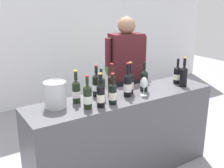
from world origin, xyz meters
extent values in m
cube|color=white|center=(0.00, 2.60, 1.40)|extent=(8.00, 0.10, 2.80)
cube|color=#4C4C51|center=(0.00, 0.00, 0.46)|extent=(2.06, 0.52, 0.92)
cylinder|color=black|center=(-0.50, 0.08, 1.01)|extent=(0.08, 0.08, 0.19)
cone|color=black|center=(-0.50, 0.08, 1.13)|extent=(0.08, 0.08, 0.03)
cylinder|color=black|center=(-0.50, 0.08, 1.18)|extent=(0.03, 0.03, 0.08)
cylinder|color=#B79333|center=(-0.50, 0.08, 1.23)|extent=(0.04, 0.04, 0.01)
cylinder|color=silver|center=(-0.50, 0.08, 1.00)|extent=(0.08, 0.08, 0.06)
cylinder|color=black|center=(0.77, 0.02, 1.01)|extent=(0.08, 0.08, 0.18)
cone|color=black|center=(0.77, 0.02, 1.11)|extent=(0.08, 0.08, 0.03)
cylinder|color=black|center=(0.77, 0.02, 1.16)|extent=(0.03, 0.03, 0.08)
cylinder|color=#333338|center=(0.77, 0.02, 1.21)|extent=(0.03, 0.03, 0.01)
cylinder|color=silver|center=(0.77, 0.02, 1.00)|extent=(0.08, 0.08, 0.06)
cylinder|color=black|center=(0.09, 0.03, 1.02)|extent=(0.07, 0.07, 0.20)
cone|color=black|center=(0.09, 0.03, 1.13)|extent=(0.07, 0.07, 0.04)
cylinder|color=black|center=(0.09, 0.03, 1.20)|extent=(0.03, 0.03, 0.09)
cylinder|color=#B79333|center=(0.09, 0.03, 1.25)|extent=(0.03, 0.03, 0.01)
cylinder|color=silver|center=(0.09, 0.03, 1.01)|extent=(0.08, 0.08, 0.08)
cylinder|color=black|center=(-0.25, 0.04, 1.02)|extent=(0.07, 0.07, 0.20)
cone|color=black|center=(-0.25, 0.04, 1.13)|extent=(0.07, 0.07, 0.03)
cylinder|color=black|center=(-0.25, 0.04, 1.18)|extent=(0.03, 0.03, 0.07)
cylinder|color=#333338|center=(-0.25, 0.04, 1.22)|extent=(0.03, 0.03, 0.01)
cylinder|color=silver|center=(-0.25, 0.04, 1.01)|extent=(0.08, 0.08, 0.07)
cylinder|color=black|center=(-0.12, 0.04, 1.02)|extent=(0.08, 0.08, 0.21)
cone|color=black|center=(-0.12, 0.04, 1.14)|extent=(0.08, 0.08, 0.03)
cylinder|color=black|center=(-0.12, 0.04, 1.20)|extent=(0.03, 0.03, 0.10)
cylinder|color=maroon|center=(-0.12, 0.04, 1.26)|extent=(0.03, 0.03, 0.01)
cylinder|color=black|center=(0.02, -0.03, 1.02)|extent=(0.08, 0.08, 0.21)
cone|color=black|center=(0.02, -0.03, 1.15)|extent=(0.08, 0.08, 0.04)
cylinder|color=black|center=(0.02, -0.03, 1.21)|extent=(0.03, 0.03, 0.09)
cylinder|color=maroon|center=(0.02, -0.03, 1.26)|extent=(0.04, 0.04, 0.01)
cylinder|color=silver|center=(0.02, -0.03, 1.01)|extent=(0.08, 0.08, 0.08)
cylinder|color=black|center=(0.74, -0.10, 1.02)|extent=(0.08, 0.08, 0.20)
cone|color=black|center=(0.74, -0.10, 1.13)|extent=(0.08, 0.08, 0.04)
cylinder|color=black|center=(0.74, -0.10, 1.20)|extent=(0.03, 0.03, 0.09)
cylinder|color=#B79333|center=(0.74, -0.10, 1.25)|extent=(0.04, 0.04, 0.01)
cylinder|color=black|center=(-0.24, 0.15, 1.02)|extent=(0.08, 0.08, 0.20)
cone|color=black|center=(-0.24, 0.15, 1.14)|extent=(0.08, 0.08, 0.04)
cylinder|color=black|center=(-0.24, 0.15, 1.19)|extent=(0.03, 0.03, 0.07)
cylinder|color=maroon|center=(-0.24, 0.15, 1.23)|extent=(0.04, 0.04, 0.01)
cylinder|color=white|center=(-0.24, 0.15, 1.01)|extent=(0.08, 0.08, 0.06)
cylinder|color=black|center=(0.27, 0.01, 1.02)|extent=(0.08, 0.08, 0.20)
cone|color=black|center=(0.27, 0.01, 1.13)|extent=(0.08, 0.08, 0.04)
cylinder|color=black|center=(0.27, 0.01, 1.19)|extent=(0.03, 0.03, 0.07)
cylinder|color=black|center=(0.27, 0.01, 1.23)|extent=(0.03, 0.03, 0.01)
cylinder|color=silver|center=(0.27, 0.01, 1.01)|extent=(0.08, 0.08, 0.07)
cylinder|color=black|center=(-0.36, -0.13, 1.01)|extent=(0.07, 0.07, 0.19)
cone|color=black|center=(-0.36, -0.13, 1.13)|extent=(0.07, 0.07, 0.04)
cylinder|color=black|center=(-0.36, -0.13, 1.19)|extent=(0.03, 0.03, 0.08)
cylinder|color=#B79333|center=(-0.36, -0.13, 1.23)|extent=(0.03, 0.03, 0.01)
cylinder|color=white|center=(-0.36, -0.13, 1.00)|extent=(0.08, 0.08, 0.08)
cylinder|color=black|center=(-0.48, -0.11, 1.01)|extent=(0.08, 0.08, 0.19)
cone|color=black|center=(-0.48, -0.11, 1.13)|extent=(0.08, 0.08, 0.03)
cylinder|color=black|center=(-0.48, -0.11, 1.18)|extent=(0.03, 0.03, 0.07)
cylinder|color=maroon|center=(-0.48, -0.11, 1.22)|extent=(0.03, 0.03, 0.01)
cylinder|color=silver|center=(-0.48, -0.11, 1.00)|extent=(0.08, 0.08, 0.07)
cylinder|color=black|center=(-0.23, -0.13, 1.01)|extent=(0.08, 0.08, 0.18)
cone|color=black|center=(-0.23, -0.13, 1.11)|extent=(0.08, 0.08, 0.03)
cylinder|color=black|center=(-0.23, -0.13, 1.17)|extent=(0.03, 0.03, 0.08)
cylinder|color=maroon|center=(-0.23, -0.13, 1.21)|extent=(0.03, 0.03, 0.01)
cylinder|color=beige|center=(-0.23, -0.13, 1.00)|extent=(0.08, 0.08, 0.07)
cylinder|color=silver|center=(0.17, -0.10, 0.92)|extent=(0.07, 0.07, 0.00)
cylinder|color=silver|center=(0.17, -0.10, 0.96)|extent=(0.01, 0.01, 0.08)
ellipsoid|color=silver|center=(0.17, -0.10, 1.05)|extent=(0.07, 0.07, 0.12)
ellipsoid|color=maroon|center=(0.17, -0.10, 1.03)|extent=(0.05, 0.05, 0.04)
cylinder|color=silver|center=(-0.71, 0.08, 1.03)|extent=(0.20, 0.20, 0.23)
torus|color=silver|center=(-0.71, 0.08, 1.15)|extent=(0.21, 0.21, 0.01)
cube|color=black|center=(0.41, 0.55, 0.46)|extent=(0.39, 0.29, 0.91)
cube|color=#47191E|center=(0.41, 0.55, 1.19)|extent=(0.43, 0.30, 0.56)
sphere|color=#8C664C|center=(0.41, 0.55, 1.57)|extent=(0.21, 0.21, 0.21)
cylinder|color=#47191E|center=(0.65, 0.51, 1.26)|extent=(0.08, 0.08, 0.34)
cylinder|color=#47191E|center=(0.18, 0.58, 1.26)|extent=(0.08, 0.08, 0.34)
cylinder|color=brown|center=(0.94, 1.35, 0.11)|extent=(0.31, 0.31, 0.22)
sphere|color=#387F3D|center=(1.00, 1.29, 0.81)|extent=(0.44, 0.44, 0.44)
sphere|color=#387F3D|center=(0.93, 1.40, 0.59)|extent=(0.36, 0.36, 0.36)
sphere|color=#387F3D|center=(0.88, 1.35, 0.60)|extent=(0.34, 0.34, 0.34)
sphere|color=#387F3D|center=(0.90, 1.31, 0.80)|extent=(0.31, 0.31, 0.31)
sphere|color=#387F3D|center=(1.03, 1.24, 0.99)|extent=(0.35, 0.35, 0.35)
sphere|color=#387F3D|center=(0.82, 1.34, 0.83)|extent=(0.41, 0.41, 0.41)
cylinder|color=#4C3823|center=(0.94, 1.35, 0.52)|extent=(0.05, 0.05, 0.60)
camera|label=1|loc=(-1.56, -2.19, 1.87)|focal=44.32mm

